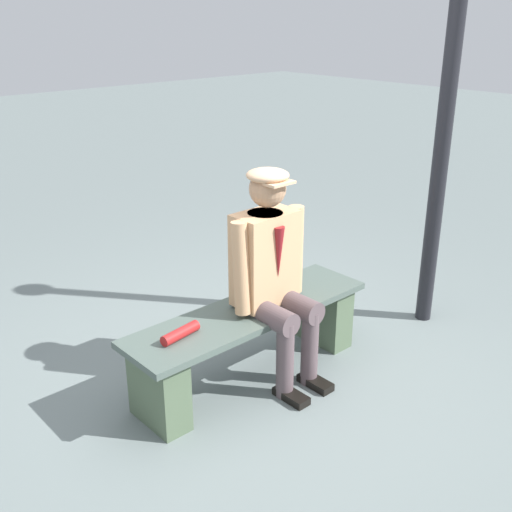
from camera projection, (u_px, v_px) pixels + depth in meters
The scene contains 5 objects.
ground_plane at pixel (250, 376), 4.04m from camera, with size 30.00×30.00×0.00m, color slate.
bench at pixel (250, 335), 3.92m from camera, with size 1.71×0.46×0.49m.
seated_man at pixel (272, 268), 3.78m from camera, with size 0.56×0.60×1.38m.
rolled_magazine at pixel (180, 333), 3.52m from camera, with size 0.06×0.06×0.26m, color #B21E1E.
lamp_post at pixel (448, 94), 4.17m from camera, with size 0.24×0.24×2.87m.
Camera 1 is at (2.29, 2.58, 2.24)m, focal length 43.13 mm.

